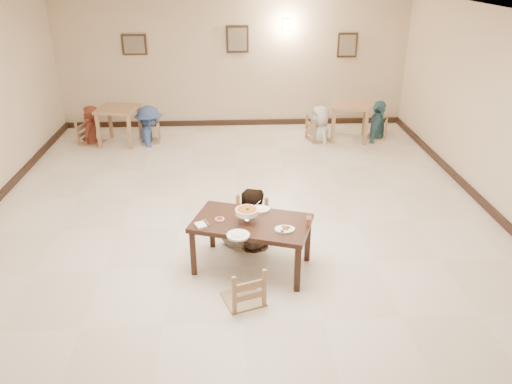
{
  "coord_description": "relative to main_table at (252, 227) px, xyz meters",
  "views": [
    {
      "loc": [
        -0.1,
        -6.59,
        3.67
      ],
      "look_at": [
        0.22,
        -0.61,
        0.84
      ],
      "focal_mm": 35.0,
      "sensor_mm": 36.0,
      "label": 1
    }
  ],
  "objects": [
    {
      "name": "bg_table_right",
      "position": [
        2.37,
        4.95,
        0.07
      ],
      "size": [
        0.96,
        0.96,
        0.8
      ],
      "rotation": [
        0.0,
        0.0,
        -0.21
      ],
      "color": "#A37A5A",
      "rests_on": "floor"
    },
    {
      "name": "chair_far",
      "position": [
        -0.01,
        0.7,
        -0.06
      ],
      "size": [
        0.51,
        0.51,
        1.08
      ],
      "rotation": [
        0.0,
        0.0,
        -0.27
      ],
      "color": "#A88359",
      "rests_on": "floor"
    },
    {
      "name": "wall_sconce",
      "position": [
        1.06,
        6.08,
        1.7
      ],
      "size": [
        0.16,
        0.05,
        0.22
      ],
      "primitive_type": "cube",
      "color": "#FFD88C",
      "rests_on": "wall_back"
    },
    {
      "name": "picture_c",
      "position": [
        2.46,
        6.07,
        1.25
      ],
      "size": [
        0.45,
        0.04,
        0.55
      ],
      "color": "#332014",
      "rests_on": "wall_back"
    },
    {
      "name": "main_table",
      "position": [
        0.0,
        0.0,
        0.0
      ],
      "size": [
        1.63,
        1.23,
        0.68
      ],
      "rotation": [
        0.0,
        0.0,
        -0.32
      ],
      "color": "#331A11",
      "rests_on": "floor"
    },
    {
      "name": "main_diner",
      "position": [
        -0.0,
        0.61,
        0.24
      ],
      "size": [
        0.86,
        0.7,
        1.67
      ],
      "primitive_type": "imported",
      "rotation": [
        0.0,
        0.0,
        3.22
      ],
      "color": "gray",
      "rests_on": "floor"
    },
    {
      "name": "bg_chair_rr",
      "position": [
        3.03,
        5.02,
        -0.17
      ],
      "size": [
        0.41,
        0.41,
        0.87
      ],
      "rotation": [
        0.0,
        0.0,
        -1.94
      ],
      "color": "#A88359",
      "rests_on": "floor"
    },
    {
      "name": "rice_plate_near",
      "position": [
        -0.17,
        -0.36,
        0.09
      ],
      "size": [
        0.27,
        0.27,
        0.06
      ],
      "color": "white",
      "rests_on": "main_table"
    },
    {
      "name": "rice_plate_far",
      "position": [
        0.11,
        0.3,
        0.09
      ],
      "size": [
        0.28,
        0.28,
        0.06
      ],
      "color": "white",
      "rests_on": "main_table"
    },
    {
      "name": "bg_chair_ll",
      "position": [
        -3.24,
        4.93,
        -0.1
      ],
      "size": [
        0.47,
        0.47,
        0.99
      ],
      "rotation": [
        0.0,
        0.0,
        1.28
      ],
      "color": "#A88359",
      "rests_on": "floor"
    },
    {
      "name": "picture_b",
      "position": [
        -0.04,
        6.07,
        1.4
      ],
      "size": [
        0.5,
        0.04,
        0.6
      ],
      "color": "#332014",
      "rests_on": "wall_back"
    },
    {
      "name": "bg_chair_rl",
      "position": [
        1.72,
        4.91,
        -0.09
      ],
      "size": [
        0.48,
        0.48,
        1.03
      ],
      "rotation": [
        0.0,
        0.0,
        1.86
      ],
      "color": "#A88359",
      "rests_on": "floor"
    },
    {
      "name": "curry_warmer",
      "position": [
        -0.06,
        -0.03,
        0.23
      ],
      "size": [
        0.32,
        0.28,
        0.26
      ],
      "color": "silver",
      "rests_on": "main_table"
    },
    {
      "name": "wall_back",
      "position": [
        -0.14,
        6.12,
        0.9
      ],
      "size": [
        10.0,
        0.0,
        10.0
      ],
      "primitive_type": "plane",
      "rotation": [
        1.57,
        0.0,
        0.0
      ],
      "color": "beige",
      "rests_on": "floor"
    },
    {
      "name": "chair_near",
      "position": [
        -0.13,
        -0.69,
        -0.13
      ],
      "size": [
        0.44,
        0.44,
        0.94
      ],
      "rotation": [
        0.0,
        0.0,
        3.48
      ],
      "color": "#A88359",
      "rests_on": "floor"
    },
    {
      "name": "fried_plate",
      "position": [
        0.39,
        -0.25,
        0.1
      ],
      "size": [
        0.24,
        0.24,
        0.05
      ],
      "color": "white",
      "rests_on": "main_table"
    },
    {
      "name": "chili_dish",
      "position": [
        -0.4,
        0.06,
        0.09
      ],
      "size": [
        0.11,
        0.11,
        0.02
      ],
      "color": "white",
      "rests_on": "main_table"
    },
    {
      "name": "bg_chair_lr",
      "position": [
        -1.99,
        4.99,
        -0.17
      ],
      "size": [
        0.4,
        0.4,
        0.86
      ],
      "rotation": [
        0.0,
        0.0,
        -1.51
      ],
      "color": "#A88359",
      "rests_on": "floor"
    },
    {
      "name": "floor",
      "position": [
        -0.14,
        1.12,
        -0.6
      ],
      "size": [
        10.0,
        10.0,
        0.0
      ],
      "primitive_type": "plane",
      "color": "beige",
      "rests_on": "ground"
    },
    {
      "name": "ceiling",
      "position": [
        -0.14,
        1.12,
        2.4
      ],
      "size": [
        10.0,
        10.0,
        0.0
      ],
      "primitive_type": "plane",
      "color": "white",
      "rests_on": "wall_back"
    },
    {
      "name": "bg_diner_a",
      "position": [
        -3.24,
        4.93,
        0.24
      ],
      "size": [
        0.47,
        0.65,
        1.67
      ],
      "primitive_type": "imported",
      "rotation": [
        0.0,
        0.0,
        4.59
      ],
      "color": "#5D2518",
      "rests_on": "floor"
    },
    {
      "name": "napkin_cutlery",
      "position": [
        -0.63,
        -0.09,
        0.09
      ],
      "size": [
        0.19,
        0.25,
        0.03
      ],
      "color": "white",
      "rests_on": "main_table"
    },
    {
      "name": "drink_glass",
      "position": [
        0.7,
        -0.15,
        0.14
      ],
      "size": [
        0.07,
        0.07,
        0.13
      ],
      "color": "white",
      "rests_on": "main_table"
    },
    {
      "name": "picture_a",
      "position": [
        -2.34,
        6.07,
        1.3
      ],
      "size": [
        0.55,
        0.04,
        0.45
      ],
      "color": "#332014",
      "rests_on": "wall_back"
    },
    {
      "name": "bg_table_left",
      "position": [
        -2.61,
        4.93,
        0.05
      ],
      "size": [
        0.9,
        0.9,
        0.79
      ],
      "rotation": [
        0.0,
        0.0,
        -0.15
      ],
      "color": "#A37A5A",
      "rests_on": "floor"
    },
    {
      "name": "baseboard_right",
      "position": [
        3.83,
        1.12,
        -0.54
      ],
      "size": [
        0.06,
        10.0,
        0.12
      ],
      "primitive_type": "cube",
      "color": "black",
      "rests_on": "floor"
    },
    {
      "name": "bg_diner_d",
      "position": [
        3.03,
        5.02,
        0.24
      ],
      "size": [
        0.82,
        1.06,
        1.67
      ],
      "primitive_type": "imported",
      "rotation": [
        0.0,
        0.0,
        1.09
      ],
      "color": "teal",
      "rests_on": "floor"
    },
    {
      "name": "bg_diner_c",
      "position": [
        1.72,
        4.91,
        0.17
      ],
      "size": [
        0.68,
        0.85,
        1.53
      ],
      "primitive_type": "imported",
      "rotation": [
        0.0,
        0.0,
        4.99
      ],
      "color": "silver",
      "rests_on": "floor"
    },
    {
      "name": "baseboard_back",
      "position": [
        -0.14,
        6.09,
        -0.54
      ],
      "size": [
        8.0,
        0.06,
        0.12
      ],
      "primitive_type": "cube",
      "color": "black",
      "rests_on": "floor"
    },
    {
      "name": "bg_diner_b",
      "position": [
        -1.99,
        4.99,
        0.19
      ],
      "size": [
        0.81,
        1.13,
        1.58
      ],
      "primitive_type": "imported",
      "rotation": [
        0.0,
        0.0,
        1.81
      ],
      "color": "#44609C",
      "rests_on": "floor"
    }
  ]
}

